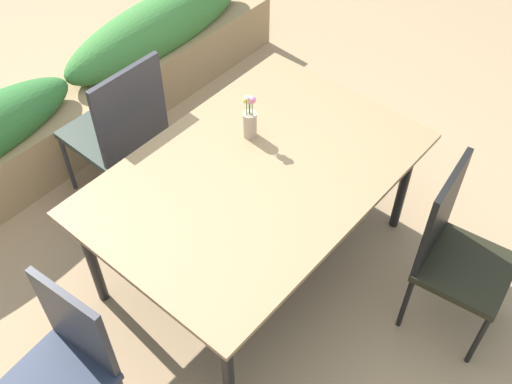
% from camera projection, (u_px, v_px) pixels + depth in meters
% --- Properties ---
extents(ground_plane, '(12.00, 12.00, 0.00)m').
position_uv_depth(ground_plane, '(248.00, 258.00, 3.53)').
color(ground_plane, '#9E7F5B').
extents(dining_table, '(1.67, 1.13, 0.73)m').
position_uv_depth(dining_table, '(256.00, 179.00, 3.03)').
color(dining_table, '#8C704C').
rests_on(dining_table, ground).
extents(chair_near_right, '(0.47, 0.47, 0.98)m').
position_uv_depth(chair_near_right, '(454.00, 248.00, 2.91)').
color(chair_near_right, black).
rests_on(chair_near_right, ground).
extents(chair_far_side, '(0.49, 0.49, 1.01)m').
position_uv_depth(chair_far_side, '(120.00, 127.00, 3.47)').
color(chair_far_side, '#303930').
rests_on(chair_far_side, ground).
extents(chair_end_left, '(0.44, 0.44, 0.93)m').
position_uv_depth(chair_end_left, '(64.00, 364.00, 2.52)').
color(chair_end_left, '#262E41').
rests_on(chair_end_left, ground).
extents(flower_vase, '(0.07, 0.07, 0.27)m').
position_uv_depth(flower_vase, '(250.00, 119.00, 3.09)').
color(flower_vase, tan).
rests_on(flower_vase, dining_table).
extents(planter_box, '(3.52, 0.43, 0.72)m').
position_uv_depth(planter_box, '(74.00, 102.00, 3.96)').
color(planter_box, '#9E7F56').
rests_on(planter_box, ground).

